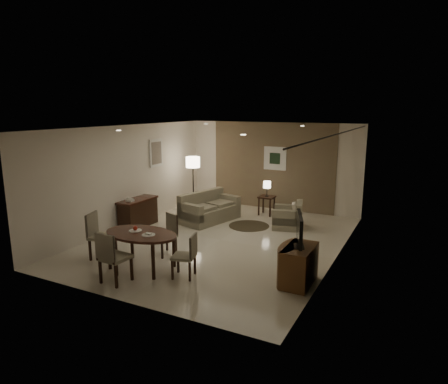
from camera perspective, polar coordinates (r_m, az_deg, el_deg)
The scene contains 31 objects.
room_shell at distance 9.73m, azimuth 0.54°, elevation 1.37°, with size 5.50×7.00×2.70m.
taupe_accent at distance 12.53m, azimuth 6.88°, elevation 3.69°, with size 3.96×0.03×2.70m, color brown.
curtain_wall at distance 8.51m, azimuth 15.64°, elevation -0.85°, with size 0.08×6.70×2.58m, color #BDB393, non-canonical shape.
curtain_rod at distance 8.32m, azimuth 16.16°, elevation 8.04°, with size 0.03×0.03×6.80m, color black.
art_back_frame at distance 12.44m, azimuth 7.30°, elevation 4.78°, with size 0.72×0.03×0.72m, color silver.
art_back_canvas at distance 12.43m, azimuth 7.28°, elevation 4.78°, with size 0.34×0.01×0.34m, color black.
art_left_frame at distance 11.76m, azimuth -9.67°, elevation 5.52°, with size 0.03×0.60×0.80m, color silver.
art_left_canvas at distance 11.75m, azimuth -9.61°, elevation 5.52°, with size 0.01×0.46×0.64m, color gray.
downlight_nl at distance 8.54m, azimuth -14.81°, elevation 8.50°, with size 0.10×0.10×0.01m, color white.
downlight_nr at distance 6.99m, azimuth 2.77°, elevation 8.18°, with size 0.10×0.10×0.01m, color white.
downlight_fl at distance 11.47m, azimuth -2.62°, elevation 9.70°, with size 0.10×0.10×0.01m, color white.
downlight_fr at distance 10.37m, azimuth 11.13°, elevation 9.24°, with size 0.10×0.10×0.01m, color white.
console_desk at distance 10.96m, azimuth -12.17°, elevation -2.92°, with size 0.48×1.20×0.75m, color #411D15, non-canonical shape.
telephone at distance 10.63m, azimuth -13.29°, elevation -1.07°, with size 0.20×0.14×0.09m, color white, non-canonical shape.
tv_cabinet at distance 7.46m, azimuth 10.68°, elevation -10.25°, with size 0.48×0.90×0.70m, color brown, non-canonical shape.
flat_tv at distance 7.24m, azimuth 10.73°, elevation -5.32°, with size 0.06×0.88×0.60m, color black, non-canonical shape.
dining_table at distance 8.17m, azimuth -11.66°, elevation -8.19°, with size 1.55×0.97×0.73m, color #411D15, non-canonical shape.
chair_near at distance 7.61m, azimuth -15.26°, elevation -8.90°, with size 0.47×0.47×0.98m, color gray, non-canonical shape.
chair_far at distance 8.78m, azimuth -8.52°, elevation -6.09°, with size 0.43×0.43×0.88m, color gray, non-canonical shape.
chair_left at distance 8.86m, azimuth -16.97°, elevation -6.02°, with size 0.47×0.47×0.98m, color gray, non-canonical shape.
chair_right at distance 7.62m, azimuth -5.80°, elevation -9.05°, with size 0.41×0.41×0.84m, color gray, non-canonical shape.
plate_a at distance 8.20m, azimuth -12.54°, elevation -5.41°, with size 0.26×0.26×0.02m, color white.
plate_b at distance 7.88m, azimuth -10.75°, elevation -6.05°, with size 0.26×0.26×0.02m, color white.
fruit_apple at distance 8.18m, azimuth -12.56°, elevation -5.06°, with size 0.09×0.09×0.09m, color #AD2113.
napkin at distance 7.87m, azimuth -10.75°, elevation -5.89°, with size 0.12×0.08×0.03m, color white.
round_rug at distance 10.86m, azimuth 3.59°, elevation -4.83°, with size 1.09×1.09×0.01m, color #403624.
sofa at distance 11.21m, azimuth -2.03°, elevation -2.15°, with size 0.86×1.72×0.81m, color gray, non-canonical shape.
armchair at distance 10.73m, azimuth 9.08°, elevation -3.23°, with size 0.79×0.75×0.71m, color gray, non-canonical shape.
side_table at distance 11.95m, azimuth 6.11°, elevation -1.93°, with size 0.44×0.44×0.56m, color black, non-canonical shape.
table_lamp at distance 11.83m, azimuth 6.17°, elevation 0.58°, with size 0.22×0.22×0.50m, color #FFEAC1, non-canonical shape.
floor_lamp at distance 12.29m, azimuth -4.42°, elevation 1.16°, with size 0.42×0.42×1.67m, color #FFE5B7, non-canonical shape.
Camera 1 is at (4.28, -8.15, 3.16)m, focal length 32.00 mm.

